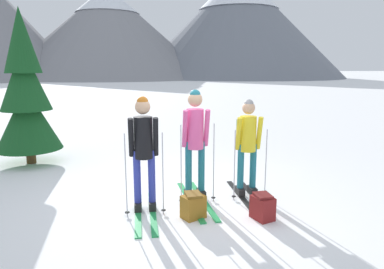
% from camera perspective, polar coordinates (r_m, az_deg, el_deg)
% --- Properties ---
extents(ground_plane, '(400.00, 400.00, 0.00)m').
position_cam_1_polar(ground_plane, '(5.95, -1.82, -10.62)').
color(ground_plane, white).
extents(skier_in_black, '(0.61, 1.66, 1.77)m').
position_cam_1_polar(skier_in_black, '(5.29, -7.87, -2.39)').
color(skier_in_black, green).
rests_on(skier_in_black, ground).
extents(skier_in_pink, '(0.61, 1.80, 1.83)m').
position_cam_1_polar(skier_in_pink, '(5.71, 0.52, -0.84)').
color(skier_in_pink, green).
rests_on(skier_in_pink, ground).
extents(skier_in_yellow, '(0.61, 1.67, 1.67)m').
position_cam_1_polar(skier_in_yellow, '(5.98, 9.01, -1.30)').
color(skier_in_yellow, black).
rests_on(skier_in_yellow, ground).
extents(pine_tree_near, '(1.44, 1.44, 3.48)m').
position_cam_1_polar(pine_tree_near, '(8.71, -25.48, 5.95)').
color(pine_tree_near, '#51381E').
rests_on(pine_tree_near, ground).
extents(backpack_on_snow_front, '(0.39, 0.35, 0.38)m').
position_cam_1_polar(backpack_on_snow_front, '(5.23, 0.21, -11.53)').
color(backpack_on_snow_front, '#99661E').
rests_on(backpack_on_snow_front, ground).
extents(backpack_on_snow_beside, '(0.32, 0.37, 0.38)m').
position_cam_1_polar(backpack_on_snow_beside, '(5.29, 11.42, -11.49)').
color(backpack_on_snow_beside, maroon).
rests_on(backpack_on_snow_beside, ground).
extents(mountain_ridge_distant, '(98.80, 47.15, 25.24)m').
position_cam_1_polar(mountain_ridge_distant, '(75.04, -13.17, 17.73)').
color(mountain_ridge_distant, gray).
rests_on(mountain_ridge_distant, ground).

